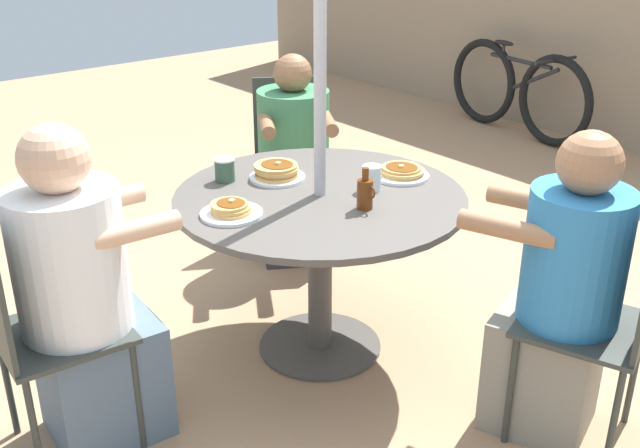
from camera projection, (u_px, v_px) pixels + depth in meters
The scene contains 16 objects.
ground_plane at pixel (320, 346), 3.30m from camera, with size 12.00×12.00×0.00m, color tan.
patio_table at pixel (320, 223), 3.05m from camera, with size 1.18×1.18×0.72m.
umbrella_pole at pixel (320, 92), 2.83m from camera, with size 0.05×0.05×2.28m, color #ADADB2.
patio_chair_north at pixel (291, 150), 4.13m from camera, with size 0.57×0.57×0.91m.
diner_north at pixel (295, 168), 3.99m from camera, with size 0.60×0.57×1.09m.
patio_chair_east at pixel (34, 324), 2.48m from camera, with size 0.45×0.45×0.91m.
diner_east at pixel (84, 305), 2.56m from camera, with size 0.40×0.53×1.19m.
patio_chair_south at pixel (611, 315), 2.53m from camera, with size 0.52×0.52×0.91m.
diner_south at pixel (560, 302), 2.61m from camera, with size 0.58×0.48×1.15m.
pancake_plate_a at pixel (402, 173), 3.17m from camera, with size 0.24×0.24×0.06m.
pancake_plate_b at pixel (277, 172), 3.15m from camera, with size 0.24×0.24×0.08m.
pancake_plate_c at pixel (231, 211), 2.80m from camera, with size 0.24×0.24×0.06m.
syrup_bottle at pixel (365, 193), 2.84m from camera, with size 0.09×0.06×0.16m.
coffee_cup at pixel (225, 170), 3.12m from camera, with size 0.09×0.09×0.10m.
drinking_glass_a at pixel (372, 178), 3.02m from camera, with size 0.08×0.08×0.10m, color silver.
bicycle at pixel (517, 90), 6.05m from camera, with size 1.48×0.44×0.73m.
Camera 1 is at (2.14, -1.80, 1.84)m, focal length 42.00 mm.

